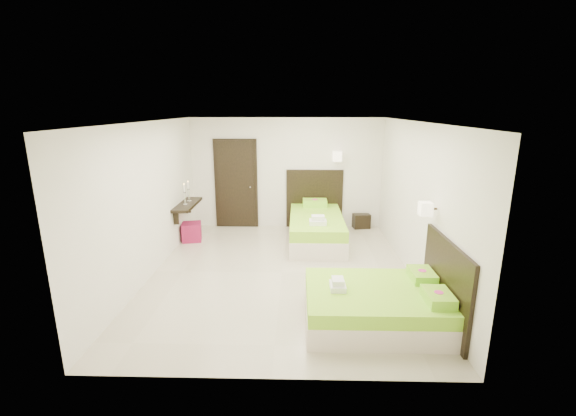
{
  "coord_description": "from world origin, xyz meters",
  "views": [
    {
      "loc": [
        0.27,
        -6.27,
        2.82
      ],
      "look_at": [
        0.1,
        0.3,
        1.1
      ],
      "focal_mm": 24.0,
      "sensor_mm": 36.0,
      "label": 1
    }
  ],
  "objects_px": {
    "bed_double": "(381,303)",
    "nightstand": "(361,220)",
    "ottoman": "(192,232)",
    "bed_single": "(316,226)"
  },
  "relations": [
    {
      "from": "nightstand",
      "to": "ottoman",
      "type": "relative_size",
      "value": 0.98
    },
    {
      "from": "ottoman",
      "to": "bed_single",
      "type": "bearing_deg",
      "value": 1.61
    },
    {
      "from": "bed_single",
      "to": "bed_double",
      "type": "xyz_separation_m",
      "value": [
        0.72,
        -3.29,
        -0.05
      ]
    },
    {
      "from": "ottoman",
      "to": "nightstand",
      "type": "bearing_deg",
      "value": 15.43
    },
    {
      "from": "bed_double",
      "to": "nightstand",
      "type": "height_order",
      "value": "bed_double"
    },
    {
      "from": "nightstand",
      "to": "ottoman",
      "type": "xyz_separation_m",
      "value": [
        -3.83,
        -1.06,
        0.03
      ]
    },
    {
      "from": "bed_single",
      "to": "ottoman",
      "type": "relative_size",
      "value": 5.63
    },
    {
      "from": "bed_double",
      "to": "ottoman",
      "type": "relative_size",
      "value": 4.68
    },
    {
      "from": "bed_single",
      "to": "bed_double",
      "type": "distance_m",
      "value": 3.37
    },
    {
      "from": "bed_double",
      "to": "nightstand",
      "type": "xyz_separation_m",
      "value": [
        0.4,
        4.27,
        -0.1
      ]
    }
  ]
}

